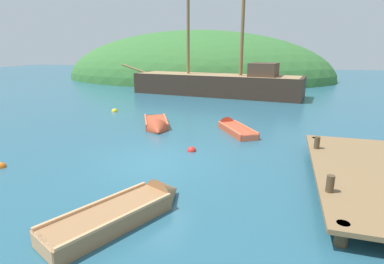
% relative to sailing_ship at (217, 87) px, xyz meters
% --- Properties ---
extents(ground_plane, '(120.00, 120.00, 0.00)m').
position_rel_sailing_ship_xyz_m(ground_plane, '(1.42, -17.68, -0.71)').
color(ground_plane, '#285B70').
extents(shore_hill, '(38.29, 26.06, 13.39)m').
position_rel_sailing_ship_xyz_m(shore_hill, '(-6.75, 15.98, -0.71)').
color(shore_hill, '#387033').
rests_on(shore_hill, ground).
extents(sailing_ship, '(18.12, 5.63, 13.57)m').
position_rel_sailing_ship_xyz_m(sailing_ship, '(0.00, 0.00, 0.00)').
color(sailing_ship, '#38281E').
rests_on(sailing_ship, ground).
extents(rowboat_near_dock, '(2.61, 3.98, 1.05)m').
position_rel_sailing_ship_xyz_m(rowboat_near_dock, '(2.34, -21.32, -0.57)').
color(rowboat_near_dock, '#9E7047').
rests_on(rowboat_near_dock, ground).
extents(rowboat_portside, '(2.56, 3.56, 1.12)m').
position_rel_sailing_ship_xyz_m(rowboat_portside, '(-0.56, -12.79, -0.61)').
color(rowboat_portside, '#C64C2D').
rests_on(rowboat_portside, ground).
extents(rowboat_center, '(2.72, 3.48, 0.92)m').
position_rel_sailing_ship_xyz_m(rowboat_center, '(3.47, -12.18, -0.63)').
color(rowboat_center, '#C64C2D').
rests_on(rowboat_center, ground).
extents(buoy_orange, '(0.37, 0.37, 0.37)m').
position_rel_sailing_ship_xyz_m(buoy_orange, '(-3.64, -19.68, -0.71)').
color(buoy_orange, orange).
rests_on(buoy_orange, ground).
extents(buoy_red, '(0.38, 0.38, 0.38)m').
position_rel_sailing_ship_xyz_m(buoy_red, '(2.38, -15.97, -0.71)').
color(buoy_red, red).
rests_on(buoy_red, ground).
extents(buoy_yellow, '(0.43, 0.43, 0.43)m').
position_rel_sailing_ship_xyz_m(buoy_yellow, '(-5.00, -9.59, -0.71)').
color(buoy_yellow, yellow).
rests_on(buoy_yellow, ground).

